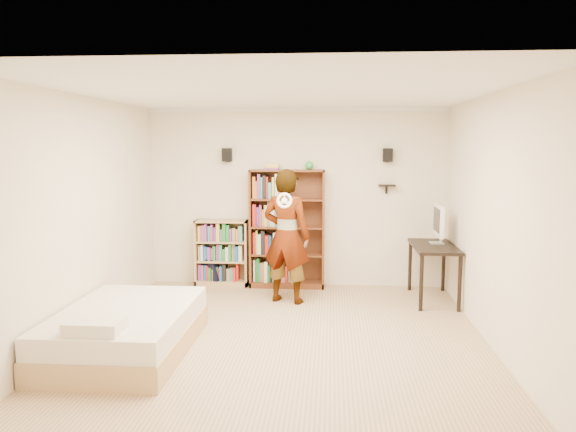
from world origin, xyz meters
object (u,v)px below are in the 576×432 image
object	(u,v)px
daybed	(126,325)
person	(287,236)
tall_bookshelf	(287,229)
low_bookshelf	(222,253)
computer_desk	(433,273)

from	to	relation	value
daybed	person	bearing A→B (deg)	53.21
tall_bookshelf	person	size ratio (longest dim) A/B	0.97
low_bookshelf	computer_desk	bearing A→B (deg)	-11.27
computer_desk	daybed	bearing A→B (deg)	-147.44
person	tall_bookshelf	bearing A→B (deg)	-67.82
low_bookshelf	person	size ratio (longest dim) A/B	0.55
person	daybed	bearing A→B (deg)	71.43
low_bookshelf	daybed	bearing A→B (deg)	-98.87
low_bookshelf	tall_bookshelf	bearing A→B (deg)	-0.73
tall_bookshelf	computer_desk	bearing A→B (deg)	-16.15
computer_desk	daybed	world-z (taller)	computer_desk
computer_desk	person	size ratio (longest dim) A/B	0.62
daybed	low_bookshelf	bearing A→B (deg)	81.13
daybed	person	world-z (taller)	person
tall_bookshelf	low_bookshelf	size ratio (longest dim) A/B	1.77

